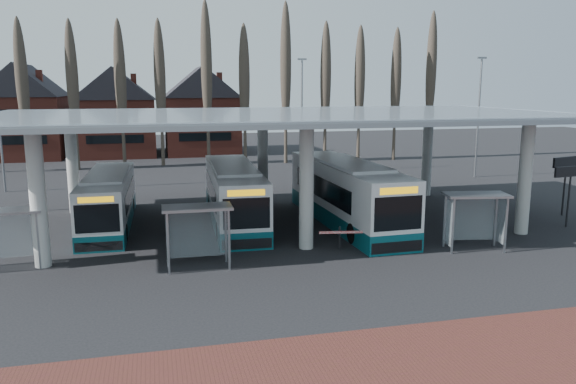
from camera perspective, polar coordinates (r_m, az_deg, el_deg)
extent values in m
plane|color=black|center=(25.33, 3.35, -7.26)|extent=(140.00, 140.00, 0.00)
cylinder|color=#B9BAB5|center=(26.46, -24.05, -0.70)|extent=(0.70, 0.70, 6.00)
cylinder|color=#B9BAB5|center=(37.19, -21.06, 2.59)|extent=(0.70, 0.70, 6.00)
cylinder|color=#B9BAB5|center=(26.93, 1.88, 0.43)|extent=(0.70, 0.70, 6.00)
cylinder|color=#B9BAB5|center=(37.52, -2.57, 3.37)|extent=(0.70, 0.70, 6.00)
cylinder|color=#B9BAB5|center=(32.22, 22.94, 1.29)|extent=(0.70, 0.70, 6.00)
cylinder|color=#B9BAB5|center=(41.48, 13.96, 3.77)|extent=(0.70, 0.70, 6.00)
cube|color=gray|center=(31.86, -0.72, 7.93)|extent=(32.00, 16.00, 0.12)
cube|color=silver|center=(31.86, -0.72, 8.06)|extent=(31.50, 15.50, 0.04)
cone|color=#473D33|center=(57.10, -24.90, 9.21)|extent=(0.36, 0.36, 14.50)
ellipsoid|color=#473D33|center=(57.11, -25.04, 10.95)|extent=(1.10, 1.10, 11.02)
cone|color=#473D33|center=(56.47, -20.87, 9.50)|extent=(0.36, 0.36, 14.50)
ellipsoid|color=#473D33|center=(56.48, -20.99, 11.26)|extent=(1.10, 1.10, 11.02)
cone|color=#473D33|center=(56.12, -16.77, 9.74)|extent=(0.36, 0.36, 14.50)
ellipsoid|color=#473D33|center=(56.13, -16.87, 11.51)|extent=(1.10, 1.10, 11.02)
cone|color=#473D33|center=(56.05, -12.62, 9.93)|extent=(0.36, 0.36, 14.50)
ellipsoid|color=#473D33|center=(56.06, -12.70, 11.71)|extent=(1.10, 1.10, 11.02)
cone|color=#473D33|center=(56.27, -8.49, 10.07)|extent=(0.36, 0.36, 14.50)
ellipsoid|color=#473D33|center=(56.27, -8.54, 11.85)|extent=(1.10, 1.10, 11.02)
cone|color=#473D33|center=(56.76, -4.40, 10.16)|extent=(0.36, 0.36, 14.50)
ellipsoid|color=#473D33|center=(56.77, -4.43, 11.92)|extent=(1.10, 1.10, 11.02)
cone|color=#473D33|center=(57.54, -0.40, 10.20)|extent=(0.36, 0.36, 14.50)
ellipsoid|color=#473D33|center=(57.55, -0.40, 11.94)|extent=(1.10, 1.10, 11.02)
cone|color=#473D33|center=(58.57, 3.47, 10.19)|extent=(0.36, 0.36, 14.50)
ellipsoid|color=#473D33|center=(58.58, 3.49, 11.90)|extent=(1.10, 1.10, 11.02)
cone|color=#473D33|center=(59.86, 7.20, 10.14)|extent=(0.36, 0.36, 14.50)
ellipsoid|color=#473D33|center=(59.87, 7.24, 11.81)|extent=(1.10, 1.10, 11.02)
cone|color=#473D33|center=(61.38, 10.75, 10.06)|extent=(0.36, 0.36, 14.50)
ellipsoid|color=#473D33|center=(61.39, 10.81, 11.68)|extent=(1.10, 1.10, 11.02)
cone|color=#473D33|center=(63.12, 14.11, 9.94)|extent=(0.36, 0.36, 14.50)
ellipsoid|color=#473D33|center=(63.12, 14.19, 11.51)|extent=(1.10, 1.10, 11.02)
cube|color=brown|center=(68.51, -24.95, 6.16)|extent=(8.00, 10.00, 7.00)
pyramid|color=black|center=(68.43, -25.42, 12.00)|extent=(8.30, 10.30, 3.50)
cube|color=brown|center=(67.29, -16.96, 6.63)|extent=(8.00, 10.00, 7.00)
pyramid|color=black|center=(67.21, -17.29, 12.59)|extent=(8.30, 10.30, 3.50)
cube|color=brown|center=(67.40, -8.82, 6.97)|extent=(8.00, 10.00, 7.00)
pyramid|color=black|center=(67.32, -8.99, 12.93)|extent=(8.30, 10.30, 3.50)
cylinder|color=slate|center=(50.82, 1.41, 7.58)|extent=(0.16, 0.16, 10.00)
cube|color=slate|center=(50.79, 1.43, 13.34)|extent=(0.80, 0.15, 0.15)
cylinder|color=slate|center=(50.90, 18.76, 7.03)|extent=(0.16, 0.16, 10.00)
cube|color=slate|center=(50.88, 19.12, 12.76)|extent=(0.80, 0.15, 0.15)
cube|color=silver|center=(33.15, -17.80, -0.52)|extent=(2.56, 10.94, 2.54)
cube|color=#0B4B55|center=(33.41, -17.68, -2.58)|extent=(2.57, 10.96, 0.82)
cube|color=silver|center=(32.93, -17.93, 1.73)|extent=(2.23, 6.58, 0.16)
cube|color=black|center=(33.58, -17.73, -0.22)|extent=(2.52, 7.89, 1.00)
cube|color=black|center=(27.86, -18.83, -2.57)|extent=(2.04, 0.10, 1.36)
cube|color=black|center=(38.46, -17.06, 1.16)|extent=(1.97, 0.10, 1.09)
cube|color=orange|center=(27.68, -18.94, -0.74)|extent=(1.62, 0.08, 0.27)
cube|color=black|center=(28.20, -18.66, -5.26)|extent=(2.20, 0.12, 0.45)
cylinder|color=black|center=(30.20, -20.25, -4.08)|extent=(0.27, 0.88, 0.87)
cylinder|color=black|center=(29.97, -16.27, -3.96)|extent=(0.27, 0.88, 0.87)
cylinder|color=black|center=(36.60, -18.86, -1.47)|extent=(0.27, 0.88, 0.87)
cylinder|color=black|center=(36.41, -15.59, -1.35)|extent=(0.27, 0.88, 0.87)
cube|color=silver|center=(32.56, -5.53, 0.05)|extent=(3.04, 12.11, 2.80)
cube|color=#0B4B55|center=(32.83, -5.48, -2.27)|extent=(3.06, 12.13, 0.90)
cube|color=silver|center=(32.32, -5.57, 2.58)|extent=(2.59, 7.30, 0.18)
cube|color=black|center=(33.03, -5.62, 0.38)|extent=(2.94, 8.75, 1.10)
cube|color=black|center=(26.71, -4.24, -2.19)|extent=(2.25, 0.15, 1.50)
cube|color=black|center=(38.42, -6.43, 1.83)|extent=(2.17, 0.15, 1.20)
cube|color=orange|center=(26.51, -4.27, -0.08)|extent=(1.79, 0.12, 0.30)
cube|color=black|center=(27.10, -4.20, -5.28)|extent=(2.43, 0.18, 0.50)
cylinder|color=black|center=(29.05, -7.00, -3.97)|extent=(0.32, 0.97, 0.96)
cylinder|color=black|center=(29.29, -2.47, -3.77)|extent=(0.32, 0.97, 0.96)
cylinder|color=black|center=(36.16, -7.87, -1.06)|extent=(0.32, 0.97, 0.96)
cylinder|color=black|center=(36.35, -4.23, -0.92)|extent=(0.32, 0.97, 0.96)
cube|color=silver|center=(32.29, 5.99, 0.21)|extent=(3.24, 13.04, 3.02)
cube|color=#0B4B55|center=(32.59, 5.94, -2.31)|extent=(3.26, 13.06, 0.97)
cube|color=silver|center=(32.04, 6.04, 2.96)|extent=(2.77, 7.85, 0.19)
cube|color=black|center=(32.76, 5.65, 0.56)|extent=(3.14, 9.42, 1.19)
cube|color=black|center=(26.52, 11.12, -2.15)|extent=(2.42, 0.16, 1.62)
cube|color=black|center=(38.25, 2.44, 2.07)|extent=(2.34, 0.15, 1.29)
cube|color=orange|center=(26.30, 11.20, 0.14)|extent=(1.93, 0.13, 0.32)
cube|color=black|center=(26.93, 10.98, -5.50)|extent=(2.61, 0.18, 0.54)
cylinder|color=black|center=(28.44, 6.63, -4.20)|extent=(0.34, 1.05, 1.04)
cylinder|color=black|center=(29.45, 11.13, -3.81)|extent=(0.34, 1.05, 1.04)
cylinder|color=black|center=(35.64, 1.85, -1.07)|extent=(0.34, 1.05, 1.04)
cylinder|color=black|center=(36.46, 5.59, -0.85)|extent=(0.34, 1.05, 1.04)
cube|color=gray|center=(26.55, -24.03, -4.55)|extent=(0.09, 0.09, 2.49)
cube|color=gray|center=(27.61, -23.86, -3.98)|extent=(0.09, 0.09, 2.49)
cube|color=gray|center=(26.93, -26.68, -1.74)|extent=(2.91, 1.68, 0.10)
cube|color=silver|center=(27.77, -26.32, -3.99)|extent=(2.38, 0.29, 1.99)
cube|color=silver|center=(27.06, -23.84, -4.15)|extent=(0.15, 1.09, 1.99)
cube|color=gray|center=(24.02, -12.07, -5.19)|extent=(0.09, 0.09, 2.65)
cube|color=gray|center=(24.17, -6.02, -4.90)|extent=(0.09, 0.09, 2.65)
cube|color=gray|center=(25.15, -12.12, -4.47)|extent=(0.09, 0.09, 2.65)
cube|color=gray|center=(25.29, -6.34, -4.20)|extent=(0.09, 0.09, 2.65)
cube|color=gray|center=(24.30, -9.23, -1.55)|extent=(2.98, 1.52, 0.11)
cube|color=silver|center=(25.23, -9.23, -4.19)|extent=(2.54, 0.07, 2.12)
cube|color=silver|center=(24.57, -12.23, -4.71)|extent=(0.06, 1.17, 2.12)
cube|color=silver|center=(24.73, -6.06, -4.42)|extent=(0.06, 1.17, 2.12)
cube|color=gray|center=(27.46, 16.41, -3.37)|extent=(0.10, 0.10, 2.66)
cube|color=gray|center=(28.42, 21.27, -3.20)|extent=(0.10, 0.10, 2.66)
cube|color=gray|center=(28.53, 15.63, -2.81)|extent=(0.10, 0.10, 2.66)
cube|color=gray|center=(29.46, 20.34, -2.67)|extent=(0.10, 0.10, 2.66)
cube|color=gray|center=(28.16, 18.61, -0.28)|extent=(3.19, 1.99, 0.11)
cube|color=silver|center=(29.01, 17.99, -2.61)|extent=(2.52, 0.49, 2.13)
cube|color=silver|center=(27.97, 15.91, -2.98)|extent=(0.25, 1.16, 2.13)
cube|color=silver|center=(28.95, 20.90, -2.82)|extent=(0.25, 1.16, 2.13)
cylinder|color=black|center=(35.02, 26.62, -0.50)|extent=(0.11, 0.11, 3.36)
cube|color=black|center=(34.80, 26.83, 1.88)|extent=(2.31, 0.42, 0.58)
cylinder|color=black|center=(37.97, 26.26, 0.46)|extent=(0.11, 0.11, 3.54)
cube|color=black|center=(37.75, 26.46, 2.77)|extent=(2.37, 0.79, 0.61)
cube|color=black|center=(27.37, 5.24, -4.66)|extent=(0.08, 0.08, 1.14)
cube|color=red|center=(26.78, 5.61, -4.09)|extent=(2.27, 0.50, 0.10)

